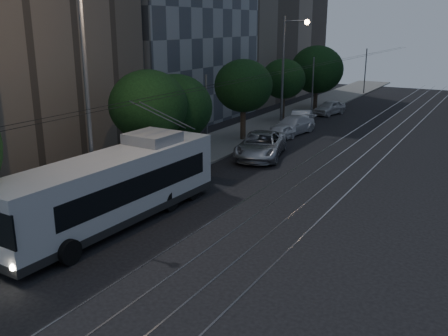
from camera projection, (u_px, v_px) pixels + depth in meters
ground at (190, 231)px, 22.96m from camera, size 120.00×120.00×0.00m
sidewalk at (246, 133)px, 43.17m from camera, size 5.00×90.00×0.15m
tram_rails at (361, 147)px, 38.40m from camera, size 4.52×90.00×0.02m
overhead_wires at (274, 95)px, 41.02m from camera, size 2.23×90.00×6.00m
trolleybus at (115, 188)px, 23.37m from camera, size 3.19×12.99×5.63m
pickup_silver at (261, 145)px, 35.36m from camera, size 4.44×6.87×1.76m
car_white_a at (280, 133)px, 40.43m from camera, size 1.72×3.80×1.27m
car_white_b at (292, 125)px, 42.91m from camera, size 2.95×5.42×1.49m
car_white_c at (301, 120)px, 45.24m from camera, size 2.79×4.98×1.55m
car_white_d at (330, 108)px, 52.00m from camera, size 2.66×4.57×1.46m
tree_1 at (148, 106)px, 29.35m from camera, size 4.65×4.65×6.63m
tree_2 at (176, 108)px, 31.77m from camera, size 4.72×4.72×6.15m
tree_3 at (243, 86)px, 39.38m from camera, size 4.62×4.62×6.52m
tree_4 at (283, 79)px, 47.28m from camera, size 4.18×4.18×6.00m
tree_5 at (317, 70)px, 53.55m from camera, size 5.63×5.63×6.95m
streetlamp_near at (93, 79)px, 22.81m from camera, size 2.69×0.44×11.28m
streetlamp_far at (287, 62)px, 43.52m from camera, size 2.37×0.44×9.77m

